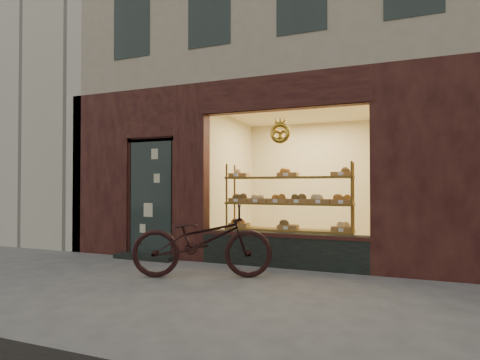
% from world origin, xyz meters
% --- Properties ---
extents(ground, '(90.00, 90.00, 0.00)m').
position_xyz_m(ground, '(0.00, 0.00, 0.00)').
color(ground, '#4E4E4E').
extents(bakery_building, '(7.20, 7.28, 9.00)m').
position_xyz_m(bakery_building, '(0.04, 5.29, 5.58)').
color(bakery_building, black).
rests_on(bakery_building, ground).
extents(neighbor_left, '(12.00, 7.00, 9.00)m').
position_xyz_m(neighbor_left, '(-9.60, 5.50, 4.50)').
color(neighbor_left, beige).
rests_on(neighbor_left, ground).
extents(display_shelf, '(2.20, 0.45, 1.70)m').
position_xyz_m(display_shelf, '(0.45, 2.55, 0.86)').
color(display_shelf, brown).
rests_on(display_shelf, ground).
extents(bicycle, '(2.12, 1.36, 1.05)m').
position_xyz_m(bicycle, '(-0.45, 1.05, 0.53)').
color(bicycle, black).
rests_on(bicycle, ground).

